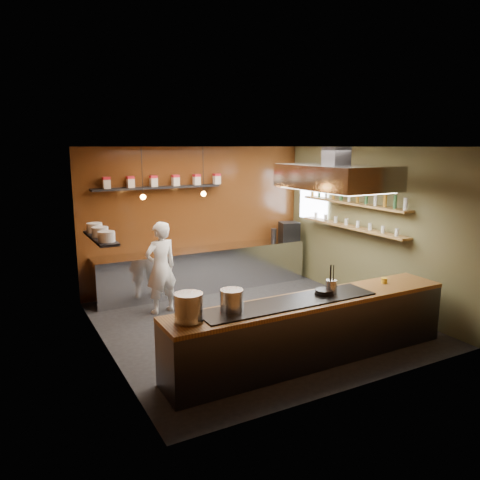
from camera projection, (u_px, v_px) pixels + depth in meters
floor at (256, 323)px, 8.09m from camera, size 5.00×5.00×0.00m
back_wall at (197, 218)px, 9.96m from camera, size 5.00×0.00×5.00m
left_wall at (104, 254)px, 6.64m from camera, size 0.00×5.00×5.00m
right_wall at (369, 226)px, 8.96m from camera, size 0.00×5.00×5.00m
ceiling at (257, 147)px, 7.50m from camera, size 5.00×5.00×0.00m
window_pane at (314, 197)px, 10.32m from camera, size 0.00×1.00×1.00m
prep_counter at (204, 269)px, 9.88m from camera, size 4.60×0.65×0.90m
pass_counter at (312, 329)px, 6.62m from camera, size 4.40×0.72×0.94m
tin_shelf at (158, 188)px, 9.28m from camera, size 2.60×0.26×0.04m
plate_shelf at (100, 238)px, 7.57m from camera, size 0.30×1.40×0.04m
bottle_shelf_upper at (353, 203)px, 9.06m from camera, size 0.26×2.80×0.04m
bottle_shelf_lower at (352, 227)px, 9.15m from camera, size 0.26×2.80×0.04m
extractor_hood at (335, 177)px, 7.86m from camera, size 1.20×2.00×0.72m
pendant_left at (143, 194)px, 8.49m from camera, size 0.10×0.10×0.95m
pendant_right at (204, 191)px, 9.04m from camera, size 0.10×0.10×0.95m
storage_tins at (165, 181)px, 9.32m from camera, size 2.43×0.13×0.22m
plate_stacks at (100, 232)px, 7.55m from camera, size 0.26×1.16×0.16m
bottles at (353, 196)px, 9.03m from camera, size 0.06×2.66×0.24m
wine_glasses at (352, 223)px, 9.13m from camera, size 0.07×2.37×0.13m
stockpot_large at (189, 307)px, 5.62m from camera, size 0.43×0.43×0.34m
stockpot_small at (232, 300)px, 5.96m from camera, size 0.30×0.30×0.28m
utensil_crock at (331, 287)px, 6.66m from camera, size 0.21×0.21×0.20m
frying_pan at (324, 292)px, 6.65m from camera, size 0.44×0.28×0.07m
butter_jar at (384, 281)px, 7.25m from camera, size 0.12×0.12×0.08m
espresso_machine at (289, 231)px, 10.67m from camera, size 0.50×0.48×0.41m
chef at (161, 268)px, 8.47m from camera, size 0.69×0.52×1.69m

